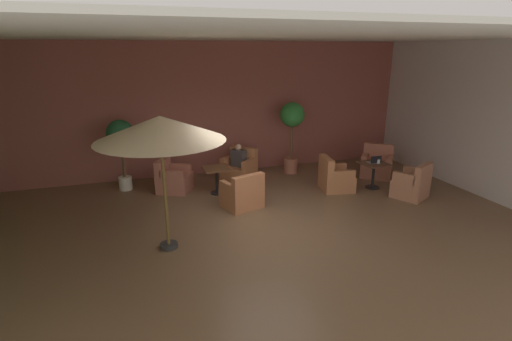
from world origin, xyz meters
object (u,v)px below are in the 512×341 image
Objects in this scene: potted_tree_mid_left at (292,124)px; open_laptop at (375,161)px; armchair_front_left_north at (412,185)px; armchair_front_left_east at (377,165)px; cafe_table_front_left at (374,169)px; cafe_table_front_right at (217,174)px; potted_tree_left_corner at (121,139)px; armchair_front_left_south at (335,178)px; armchair_front_right_south at (243,195)px; armchair_front_right_east at (173,179)px; iced_drink_cup at (378,161)px; armchair_front_right_north at (240,169)px; patio_umbrella_tall_red at (160,129)px; patron_blue_shirt at (239,157)px.

potted_tree_mid_left is 2.54m from open_laptop.
armchair_front_left_north is at bearing -62.08° from open_laptop.
armchair_front_left_east is at bearing 50.85° from open_laptop.
cafe_table_front_right is at bearing 167.90° from cafe_table_front_left.
potted_tree_left_corner reaches higher than armchair_front_left_east.
armchair_front_left_south reaches higher than armchair_front_right_south.
armchair_front_left_east reaches higher than armchair_front_right_east.
iced_drink_cup is (0.08, -0.05, 0.22)m from cafe_table_front_left.
iced_drink_cup is at bearing -27.87° from armchair_front_right_north.
armchair_front_right_south is 0.54× the size of potted_tree_left_corner.
armchair_front_left_east reaches higher than cafe_table_front_left.
armchair_front_left_north reaches higher than armchair_front_right_east.
patio_umbrella_tall_red is 4.24m from patron_blue_shirt.
armchair_front_right_north is 0.45× the size of patio_umbrella_tall_red.
armchair_front_right_south is at bearing -176.31° from cafe_table_front_left.
potted_tree_mid_left is at bearing 106.23° from armchair_front_left_south.
armchair_front_left_north is 3.13× the size of open_laptop.
armchair_front_left_north is 8.93× the size of iced_drink_cup.
potted_tree_mid_left is at bearing 9.00° from patron_blue_shirt.
iced_drink_cup is (-0.58, -0.85, 0.40)m from armchair_front_left_east.
patio_umbrella_tall_red is (-4.41, -1.80, 1.90)m from armchair_front_left_south.
cafe_table_front_right is 2.82m from potted_tree_mid_left.
armchair_front_left_north is 5.93m from armchair_front_right_east.
open_laptop is at bearing -12.08° from cafe_table_front_right.
patron_blue_shirt is (-3.19, 1.62, 0.18)m from cafe_table_front_left.
armchair_front_left_north is 1.71m from armchair_front_left_east.
cafe_table_front_left is at bearing -129.43° from armchair_front_left_east.
armchair_front_left_east is at bearing -0.68° from cafe_table_front_right.
patron_blue_shirt is at bearing -135.61° from armchair_front_right_north.
cafe_table_front_right is 1.16m from armchair_front_right_north.
armchair_front_left_south is at bearing -159.44° from armchair_front_left_east.
armchair_front_left_south reaches higher than cafe_table_front_left.
potted_tree_left_corner reaches higher than open_laptop.
armchair_front_right_east is at bearing 157.51° from armchair_front_left_north.
armchair_front_left_north is 7.27m from potted_tree_left_corner.
potted_tree_left_corner is 6.47m from open_laptop.
potted_tree_mid_left reaches higher than open_laptop.
potted_tree_left_corner reaches higher than iced_drink_cup.
armchair_front_left_east is 1.10m from iced_drink_cup.
armchair_front_right_south reaches higher than armchair_front_right_east.
iced_drink_cup is (1.60, -1.94, -0.73)m from potted_tree_mid_left.
patio_umbrella_tall_red is (-5.43, -1.64, 1.71)m from cafe_table_front_left.
armchair_front_left_south is 1.12m from open_laptop.
patron_blue_shirt is (2.97, -0.23, -0.65)m from potted_tree_left_corner.
armchair_front_left_east reaches higher than armchair_front_right_north.
armchair_front_right_south is at bearing -176.32° from open_laptop.
cafe_table_front_right is 2.54m from potted_tree_left_corner.
patio_umbrella_tall_red is at bearing -163.99° from iced_drink_cup.
potted_tree_left_corner is (-2.19, 1.00, 0.82)m from cafe_table_front_right.
armchair_front_right_south is at bearing -177.23° from iced_drink_cup.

